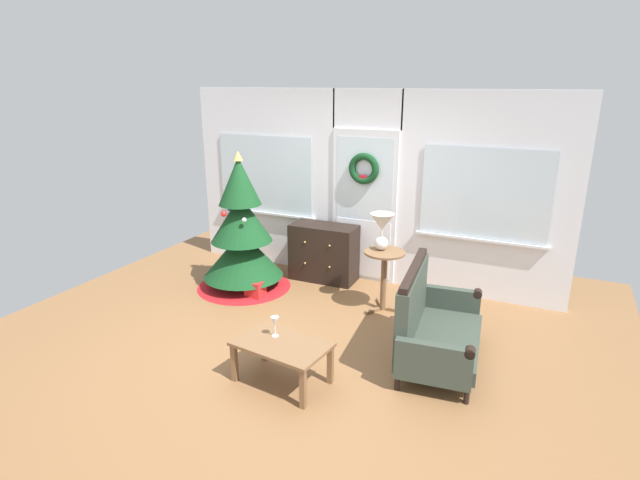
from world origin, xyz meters
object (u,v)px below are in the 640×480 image
object	(u,v)px
dresser_cabinet	(324,252)
table_lamp	(382,227)
settee_sofa	(431,325)
wine_glass	(275,322)
christmas_tree	(242,238)
coffee_table	(282,349)
gift_box	(255,289)
side_table	(384,269)

from	to	relation	value
dresser_cabinet	table_lamp	bearing A→B (deg)	-28.43
settee_sofa	wine_glass	world-z (taller)	settee_sofa
christmas_tree	table_lamp	xyz separation A→B (m)	(1.85, 0.16, 0.34)
settee_sofa	table_lamp	world-z (taller)	table_lamp
coffee_table	wine_glass	xyz separation A→B (m)	(-0.11, 0.08, 0.20)
dresser_cabinet	settee_sofa	bearing A→B (deg)	-38.76
gift_box	christmas_tree	bearing A→B (deg)	144.36
table_lamp	gift_box	world-z (taller)	table_lamp
settee_sofa	table_lamp	size ratio (longest dim) A/B	3.23
christmas_tree	side_table	xyz separation A→B (m)	(1.91, 0.12, -0.16)
christmas_tree	wine_glass	distance (m)	2.20
christmas_tree	side_table	size ratio (longest dim) A/B	2.46
christmas_tree	table_lamp	world-z (taller)	christmas_tree
side_table	gift_box	world-z (taller)	side_table
side_table	settee_sofa	bearing A→B (deg)	-48.93
table_lamp	coffee_table	world-z (taller)	table_lamp
wine_glass	gift_box	bearing A→B (deg)	128.43
gift_box	wine_glass	bearing A→B (deg)	-51.57
coffee_table	dresser_cabinet	bearing A→B (deg)	106.18
dresser_cabinet	coffee_table	world-z (taller)	dresser_cabinet
dresser_cabinet	gift_box	distance (m)	1.11
christmas_tree	dresser_cabinet	world-z (taller)	christmas_tree
coffee_table	wine_glass	size ratio (longest dim) A/B	4.61
wine_glass	table_lamp	bearing A→B (deg)	77.50
christmas_tree	gift_box	distance (m)	0.70
christmas_tree	gift_box	size ratio (longest dim) A/B	8.21
dresser_cabinet	gift_box	bearing A→B (deg)	-119.76
gift_box	coffee_table	bearing A→B (deg)	-50.46
settee_sofa	gift_box	world-z (taller)	settee_sofa
side_table	wine_glass	xyz separation A→B (m)	(-0.46, -1.77, 0.02)
christmas_tree	settee_sofa	bearing A→B (deg)	-15.99
side_table	coffee_table	size ratio (longest dim) A/B	0.82
settee_sofa	coffee_table	xyz separation A→B (m)	(-1.12, -0.96, -0.04)
settee_sofa	gift_box	distance (m)	2.43
christmas_tree	coffee_table	xyz separation A→B (m)	(1.56, -1.73, -0.34)
table_lamp	gift_box	xyz separation A→B (m)	(-1.52, -0.39, -0.91)
side_table	gift_box	bearing A→B (deg)	-167.40
table_lamp	christmas_tree	bearing A→B (deg)	-175.02
table_lamp	wine_glass	size ratio (longest dim) A/B	2.26
dresser_cabinet	table_lamp	world-z (taller)	table_lamp
coffee_table	gift_box	distance (m)	1.96
christmas_tree	wine_glass	xyz separation A→B (m)	(1.45, -1.65, -0.14)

